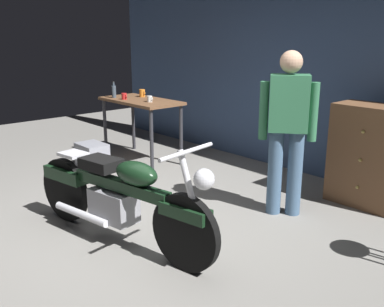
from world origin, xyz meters
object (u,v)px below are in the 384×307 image
motorcycle (118,195)px  mug_white_ceramic (150,99)px  mug_orange_travel (142,93)px  wooden_dresser (371,156)px  bottle (114,91)px  storage_bin (92,155)px  mug_red_diner (124,96)px  person_standing (287,127)px

motorcycle → mug_white_ceramic: bearing=127.2°
mug_orange_travel → wooden_dresser: bearing=10.6°
mug_orange_travel → bottle: (-0.21, -0.36, 0.04)m
motorcycle → storage_bin: (-2.21, 0.98, -0.28)m
storage_bin → mug_red_diner: mug_red_diner is taller
mug_red_diner → mug_orange_travel: bearing=96.7°
motorcycle → bottle: bottle is taller
motorcycle → bottle: (-2.47, 1.54, 0.55)m
motorcycle → mug_orange_travel: bearing=130.6°
motorcycle → wooden_dresser: (1.04, 2.52, 0.10)m
wooden_dresser → mug_orange_travel: (-3.30, -0.62, 0.41)m
motorcycle → mug_orange_travel: size_ratio=17.74×
storage_bin → mug_white_ceramic: bearing=58.2°
mug_white_ceramic → mug_red_diner: 0.46m
storage_bin → mug_white_ceramic: mug_white_ceramic is taller
mug_white_ceramic → person_standing: bearing=-1.2°
motorcycle → bottle: size_ratio=9.01×
wooden_dresser → bottle: bearing=-164.4°
person_standing → storage_bin: 2.96m
wooden_dresser → mug_red_diner: 3.42m
wooden_dresser → motorcycle: bearing=-112.4°
person_standing → storage_bin: (-2.79, -0.65, -0.76)m
motorcycle → mug_orange_travel: 3.00m
bottle → person_standing: bearing=1.7°
motorcycle → mug_white_ceramic: (-1.77, 1.68, 0.49)m
mug_white_ceramic → mug_red_diner: mug_red_diner is taller
person_standing → mug_orange_travel: 2.85m
storage_bin → mug_red_diner: (-0.01, 0.58, 0.78)m
mug_orange_travel → motorcycle: bearing=-40.1°
wooden_dresser → storage_bin: (-3.25, -1.54, -0.38)m
mug_red_diner → motorcycle: bearing=-35.0°
mug_white_ceramic → motorcycle: bearing=-43.5°
mug_orange_travel → storage_bin: bearing=-87.0°
bottle → mug_red_diner: bearing=3.3°
motorcycle → person_standing: (0.58, 1.63, 0.48)m
person_standing → storage_bin: person_standing is taller
wooden_dresser → bottle: (-3.51, -0.98, 0.45)m
mug_red_diner → bottle: (-0.25, -0.01, 0.05)m
mug_white_ceramic → wooden_dresser: bearing=16.6°
wooden_dresser → mug_white_ceramic: bearing=-163.4°
wooden_dresser → mug_orange_travel: bearing=-169.4°
motorcycle → mug_red_diner: bearing=135.7°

